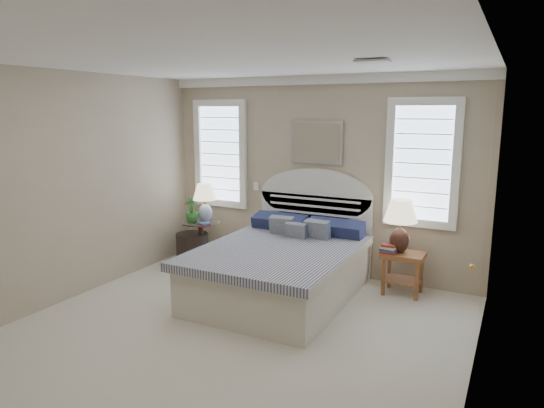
% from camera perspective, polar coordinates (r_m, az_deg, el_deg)
% --- Properties ---
extents(floor, '(4.50, 5.00, 0.01)m').
position_cam_1_polar(floor, '(4.95, -6.31, -16.03)').
color(floor, beige).
rests_on(floor, ground).
extents(ceiling, '(4.50, 5.00, 0.01)m').
position_cam_1_polar(ceiling, '(4.44, -7.07, 16.80)').
color(ceiling, white).
rests_on(ceiling, wall_back).
extents(wall_back, '(4.50, 0.02, 2.70)m').
position_cam_1_polar(wall_back, '(6.70, 5.30, 3.25)').
color(wall_back, '#C1AC91').
rests_on(wall_back, floor).
extents(wall_left, '(0.02, 5.00, 2.70)m').
position_cam_1_polar(wall_left, '(6.04, -24.73, 1.45)').
color(wall_left, '#C1AC91').
rests_on(wall_left, floor).
extents(wall_right, '(0.02, 5.00, 2.70)m').
position_cam_1_polar(wall_right, '(3.78, 23.10, -3.59)').
color(wall_right, '#C1AC91').
rests_on(wall_right, floor).
extents(crown_molding, '(4.50, 0.08, 0.12)m').
position_cam_1_polar(crown_molding, '(6.61, 5.37, 14.36)').
color(crown_molding, white).
rests_on(crown_molding, wall_back).
extents(hvac_vent, '(0.30, 0.20, 0.02)m').
position_cam_1_polar(hvac_vent, '(4.66, 11.72, 16.14)').
color(hvac_vent, '#B2B2B2').
rests_on(hvac_vent, ceiling).
extents(switch_plate, '(0.08, 0.01, 0.12)m').
position_cam_1_polar(switch_plate, '(7.12, -1.89, 2.12)').
color(switch_plate, white).
rests_on(switch_plate, wall_back).
extents(window_left, '(0.90, 0.06, 1.60)m').
position_cam_1_polar(window_left, '(7.37, -6.03, 5.89)').
color(window_left, '#C9E2FF').
rests_on(window_left, wall_back).
extents(window_right, '(0.90, 0.06, 1.60)m').
position_cam_1_polar(window_right, '(6.27, 17.26, 4.58)').
color(window_right, '#C9E2FF').
rests_on(window_right, wall_back).
extents(painting, '(0.74, 0.04, 0.58)m').
position_cam_1_polar(painting, '(6.61, 5.24, 7.25)').
color(painting, silver).
rests_on(painting, wall_back).
extents(closet_door, '(0.02, 1.80, 2.40)m').
position_cam_1_polar(closet_door, '(4.98, 23.81, -2.07)').
color(closet_door, silver).
rests_on(closet_door, floor).
extents(bed, '(1.72, 2.28, 1.47)m').
position_cam_1_polar(bed, '(5.98, 1.37, -7.14)').
color(bed, beige).
rests_on(bed, floor).
extents(side_table_left, '(0.56, 0.56, 0.63)m').
position_cam_1_polar(side_table_left, '(7.28, -8.36, -3.94)').
color(side_table_left, black).
rests_on(side_table_left, floor).
extents(nightstand_right, '(0.50, 0.40, 0.53)m').
position_cam_1_polar(nightstand_right, '(6.21, 15.18, -6.83)').
color(nightstand_right, '#935630').
rests_on(nightstand_right, floor).
extents(floor_pot, '(0.52, 0.52, 0.44)m').
position_cam_1_polar(floor_pot, '(7.39, -9.34, -5.09)').
color(floor_pot, black).
rests_on(floor_pot, floor).
extents(lamp_left, '(0.43, 0.43, 0.57)m').
position_cam_1_polar(lamp_left, '(7.17, -7.90, 0.67)').
color(lamp_left, silver).
rests_on(lamp_left, side_table_left).
extents(lamp_right, '(0.53, 0.53, 0.66)m').
position_cam_1_polar(lamp_right, '(6.09, 14.86, -1.83)').
color(lamp_right, black).
rests_on(lamp_right, nightstand_right).
extents(potted_plant, '(0.27, 0.27, 0.36)m').
position_cam_1_polar(potted_plant, '(7.17, -9.42, -0.71)').
color(potted_plant, '#427C31').
rests_on(potted_plant, side_table_left).
extents(books_left, '(0.20, 0.17, 0.05)m').
position_cam_1_polar(books_left, '(6.92, -7.98, -2.43)').
color(books_left, maroon).
rests_on(books_left, side_table_left).
extents(books_right, '(0.21, 0.16, 0.11)m').
position_cam_1_polar(books_right, '(6.10, 13.56, -5.18)').
color(books_right, maroon).
rests_on(books_right, nightstand_right).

